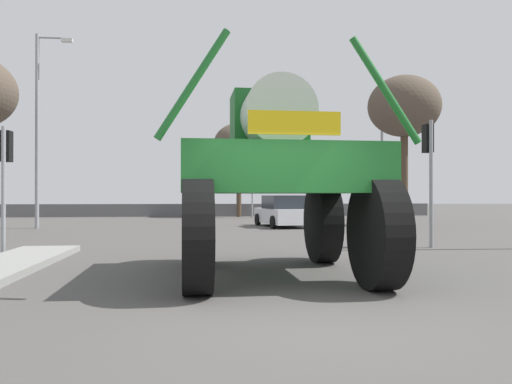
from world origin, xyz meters
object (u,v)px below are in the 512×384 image
at_px(traffic_signal_far_left, 252,181).
at_px(bare_tree_far_center, 239,145).
at_px(sedan_ahead, 282,212).
at_px(streetlight_far_left, 40,122).
at_px(streetlight_far_right, 385,146).
at_px(bare_tree_right, 404,107).
at_px(traffic_signal_near_left, 6,161).
at_px(traffic_signal_near_right, 429,155).
at_px(oversize_sprayer, 272,179).

relative_size(traffic_signal_far_left, bare_tree_far_center, 0.52).
relative_size(sedan_ahead, traffic_signal_far_left, 1.25).
height_order(streetlight_far_left, streetlight_far_right, streetlight_far_left).
relative_size(traffic_signal_far_left, bare_tree_right, 0.45).
relative_size(sedan_ahead, streetlight_far_right, 0.54).
xyz_separation_m(sedan_ahead, traffic_signal_far_left, (-0.44, 9.71, 1.79)).
xyz_separation_m(traffic_signal_near_left, bare_tree_right, (15.69, 10.83, 3.61)).
xyz_separation_m(traffic_signal_near_right, streetlight_far_left, (-14.02, 10.07, 2.19)).
bearing_deg(streetlight_far_left, sedan_ahead, -0.08).
height_order(oversize_sprayer, streetlight_far_left, streetlight_far_left).
bearing_deg(streetlight_far_right, traffic_signal_near_right, -106.30).
xyz_separation_m(oversize_sprayer, bare_tree_far_center, (1.45, 26.18, 3.20)).
xyz_separation_m(traffic_signal_near_left, bare_tree_far_center, (8.00, 21.46, 2.58)).
relative_size(traffic_signal_far_left, streetlight_far_right, 0.43).
xyz_separation_m(oversize_sprayer, streetlight_far_right, (9.92, 20.33, 2.66)).
xyz_separation_m(oversize_sprayer, sedan_ahead, (2.65, 14.77, -1.13)).
bearing_deg(traffic_signal_far_left, sedan_ahead, -87.38).
height_order(traffic_signal_near_left, streetlight_far_left, streetlight_far_left).
bearing_deg(traffic_signal_near_right, bare_tree_far_center, 100.32).
bearing_deg(sedan_ahead, traffic_signal_near_left, 128.94).
bearing_deg(streetlight_far_right, oversize_sprayer, -116.02).
bearing_deg(traffic_signal_far_left, bare_tree_right, -52.12).
xyz_separation_m(streetlight_far_right, bare_tree_far_center, (-8.47, 5.85, 0.54)).
relative_size(streetlight_far_right, bare_tree_far_center, 1.21).
bearing_deg(sedan_ahead, streetlight_far_right, -61.20).
bearing_deg(traffic_signal_far_left, streetlight_far_left, -138.28).
xyz_separation_m(traffic_signal_near_left, traffic_signal_near_right, (11.90, -0.01, 0.27)).
height_order(sedan_ahead, streetlight_far_right, streetlight_far_right).
distance_m(streetlight_far_right, bare_tree_right, 5.08).
distance_m(oversize_sprayer, streetlight_far_right, 22.78).
height_order(sedan_ahead, streetlight_far_left, streetlight_far_left).
height_order(streetlight_far_left, bare_tree_far_center, streetlight_far_left).
distance_m(streetlight_far_left, bare_tree_right, 17.86).
relative_size(sedan_ahead, traffic_signal_near_left, 1.28).
distance_m(traffic_signal_near_right, streetlight_far_left, 17.40).
bearing_deg(traffic_signal_near_left, traffic_signal_near_right, -0.03).
relative_size(oversize_sprayer, bare_tree_far_center, 0.80).
relative_size(oversize_sprayer, streetlight_far_right, 0.66).
xyz_separation_m(streetlight_far_left, bare_tree_right, (17.81, 0.77, 1.15)).
distance_m(streetlight_far_right, bare_tree_far_center, 10.31).
height_order(traffic_signal_near_right, traffic_signal_far_left, traffic_signal_near_right).
distance_m(oversize_sprayer, traffic_signal_far_left, 24.59).
height_order(traffic_signal_near_left, traffic_signal_far_left, traffic_signal_far_left).
distance_m(traffic_signal_far_left, streetlight_far_left, 14.76).
height_order(traffic_signal_near_right, streetlight_far_left, streetlight_far_left).
bearing_deg(traffic_signal_near_right, sedan_ahead, 105.09).
xyz_separation_m(streetlight_far_left, streetlight_far_right, (18.59, 5.54, -0.41)).
distance_m(traffic_signal_near_right, traffic_signal_far_left, 20.01).
distance_m(sedan_ahead, streetlight_far_right, 9.91).
distance_m(traffic_signal_near_left, bare_tree_far_center, 23.04).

